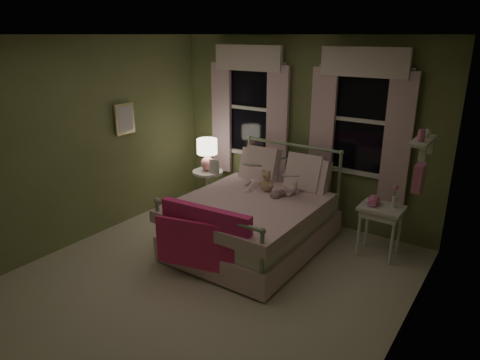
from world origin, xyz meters
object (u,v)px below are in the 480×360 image
Objects in this scene: teddy_bear at (267,183)px; nightstand_left at (208,185)px; child_left at (255,166)px; bed at (255,218)px; nightstand_right at (381,214)px; table_lamp at (207,151)px; child_right at (292,174)px.

nightstand_left is at bearing 165.88° from teddy_bear.
teddy_bear is (0.28, -0.16, -0.14)m from child_left.
child_left is (-0.28, 0.42, 0.55)m from bed.
bed is 1.53m from nightstand_right.
nightstand_left is at bearing 0.00° from table_lamp.
bed is at bearing -154.87° from nightstand_right.
teddy_bear is 0.46× the size of nightstand_right.
child_right is (0.56, 0.00, -0.01)m from child_left.
bed is 4.30× the size of table_lamp.
nightstand_right is at bearing 25.13° from bed.
bed is at bearing -25.04° from nightstand_left.
bed reaches higher than nightstand_right.
nightstand_left is (-1.50, 0.15, -0.50)m from child_right.
nightstand_right is (1.38, 0.38, -0.24)m from teddy_bear.
bed is at bearing 109.76° from child_left.
teddy_bear is at bearing -164.45° from nightstand_right.
nightstand_right is (2.60, 0.08, -0.40)m from table_lamp.
bed is 2.83× the size of child_left.
nightstand_left is at bearing 154.96° from bed.
teddy_bear reaches higher than nightstand_left.
bed is at bearing -25.04° from table_lamp.
bed is 1.46m from table_lamp.
nightstand_right is at bearing 1.69° from nightstand_left.
nightstand_right is (1.66, 0.22, -0.38)m from child_left.
nightstand_left is 2.60m from nightstand_right.
nightstand_left is at bearing -178.31° from nightstand_right.
child_right is 1.48× the size of table_lamp.
table_lamp is at bearing -178.31° from nightstand_right.
child_right is 1.51m from table_lamp.
child_right is at bearing 166.16° from child_left.
child_right reaches higher than nightstand_right.
child_right is 1.09× the size of nightstand_right.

